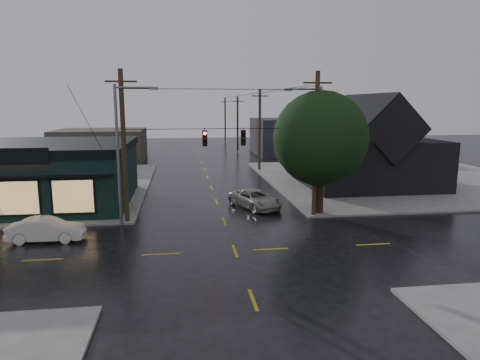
{
  "coord_description": "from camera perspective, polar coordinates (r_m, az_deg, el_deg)",
  "views": [
    {
      "loc": [
        -2.77,
        -22.19,
        7.94
      ],
      "look_at": [
        1.12,
        6.07,
        2.85
      ],
      "focal_mm": 32.0,
      "sensor_mm": 36.0,
      "label": 1
    }
  ],
  "objects": [
    {
      "name": "utility_pole_nw",
      "position": [
        30.0,
        -14.76,
        -5.57
      ],
      "size": [
        2.0,
        0.32,
        10.15
      ],
      "primitive_type": null,
      "color": "#332516",
      "rests_on": "ground"
    },
    {
      "name": "streetlight_nw",
      "position": [
        29.37,
        -15.51,
        -5.94
      ],
      "size": [
        5.4,
        0.3,
        9.15
      ],
      "primitive_type": null,
      "color": "slate",
      "rests_on": "ground"
    },
    {
      "name": "corner_tree",
      "position": [
        30.88,
        10.68,
        5.45
      ],
      "size": [
        6.74,
        6.74,
        8.76
      ],
      "color": "black",
      "rests_on": "ground"
    },
    {
      "name": "utility_pole_far_b",
      "position": [
        71.25,
        -0.32,
        3.72
      ],
      "size": [
        2.0,
        0.32,
        9.15
      ],
      "primitive_type": null,
      "color": "#332516",
      "rests_on": "ground"
    },
    {
      "name": "bg_building_east",
      "position": [
        69.95,
        7.78,
        5.82
      ],
      "size": [
        14.0,
        12.0,
        5.6
      ],
      "primitive_type": "cube",
      "color": "#242529",
      "rests_on": "ground"
    },
    {
      "name": "ground_plane",
      "position": [
        23.73,
        -0.69,
        -9.43
      ],
      "size": [
        160.0,
        160.0,
        0.0
      ],
      "primitive_type": "plane",
      "color": "black"
    },
    {
      "name": "utility_pole_far_a",
      "position": [
        51.65,
        2.59,
        1.27
      ],
      "size": [
        2.0,
        0.32,
        9.65
      ],
      "primitive_type": null,
      "color": "#332516",
      "rests_on": "ground"
    },
    {
      "name": "span_signal_assembly",
      "position": [
        28.92,
        -2.14,
        5.67
      ],
      "size": [
        13.0,
        0.48,
        1.23
      ],
      "color": "black",
      "rests_on": "ground"
    },
    {
      "name": "utility_pole_far_c",
      "position": [
        91.01,
        -1.98,
        5.11
      ],
      "size": [
        2.0,
        0.32,
        9.15
      ],
      "primitive_type": null,
      "color": "#332516",
      "rests_on": "ground"
    },
    {
      "name": "ne_building",
      "position": [
        43.17,
        16.56,
        5.1
      ],
      "size": [
        12.6,
        11.6,
        8.75
      ],
      "color": "black",
      "rests_on": "ground"
    },
    {
      "name": "sidewalk_ne",
      "position": [
        48.59,
        20.23,
        0.18
      ],
      "size": [
        28.0,
        28.0,
        0.15
      ],
      "primitive_type": "cube",
      "color": "slate",
      "rests_on": "ground"
    },
    {
      "name": "pizza_shop",
      "position": [
        37.59,
        -26.74,
        0.8
      ],
      "size": [
        16.3,
        12.34,
        4.9
      ],
      "color": "black",
      "rests_on": "ground"
    },
    {
      "name": "bg_building_west",
      "position": [
        63.46,
        -18.06,
        4.43
      ],
      "size": [
        12.0,
        10.0,
        4.4
      ],
      "primitive_type": "cube",
      "color": "#322B24",
      "rests_on": "ground"
    },
    {
      "name": "streetlight_ne",
      "position": [
        31.98,
        10.24,
        -4.42
      ],
      "size": [
        5.4,
        0.3,
        9.15
      ],
      "primitive_type": null,
      "color": "slate",
      "rests_on": "ground"
    },
    {
      "name": "suv_silver",
      "position": [
        33.04,
        2.03,
        -2.56
      ],
      "size": [
        4.18,
        5.51,
        1.39
      ],
      "primitive_type": "imported",
      "rotation": [
        0.0,
        0.0,
        0.43
      ],
      "color": "#A19E94",
      "rests_on": "ground"
    },
    {
      "name": "utility_pole_ne",
      "position": [
        31.18,
        9.76,
        -4.78
      ],
      "size": [
        2.0,
        0.32,
        10.15
      ],
      "primitive_type": null,
      "color": "#332516",
      "rests_on": "ground"
    },
    {
      "name": "sedan_cream",
      "position": [
        27.56,
        -24.42,
        -6.04
      ],
      "size": [
        4.29,
        1.57,
        1.41
      ],
      "primitive_type": "imported",
      "rotation": [
        0.0,
        0.0,
        1.55
      ],
      "color": "silver",
      "rests_on": "ground"
    }
  ]
}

